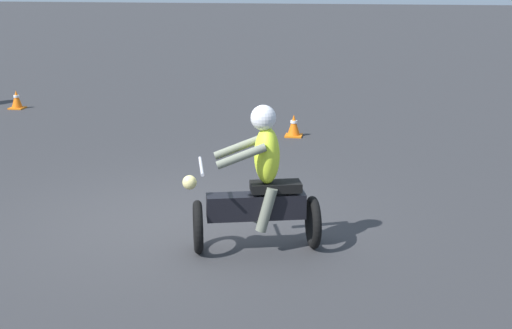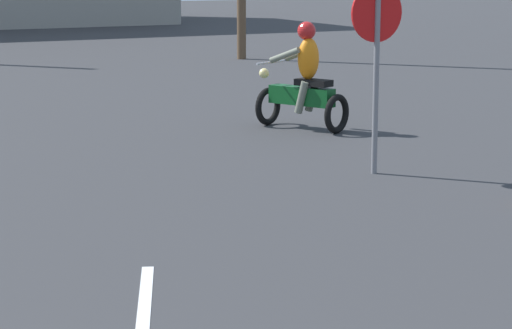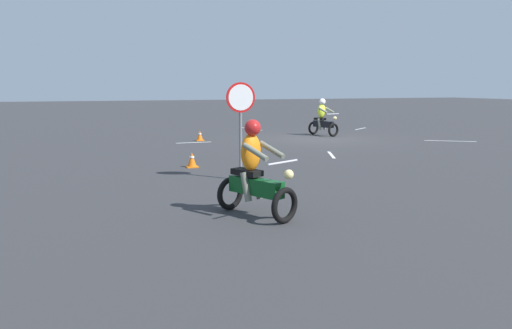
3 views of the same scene
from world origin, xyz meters
name	(u,v)px [view 2 (image 2 of 3)]	position (x,y,z in m)	size (l,w,h in m)	color
motorcycle_rider_background	(304,83)	(6.86, 11.06, 0.73)	(1.16, 1.53, 1.66)	black
stop_sign	(376,39)	(6.04, 7.82, 1.63)	(0.70, 0.08, 2.30)	slate
lane_stripe_n	(145,298)	(1.91, 4.68, 0.00)	(0.10, 1.62, 0.01)	silver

